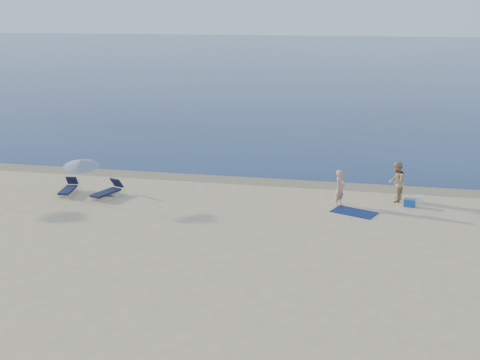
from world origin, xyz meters
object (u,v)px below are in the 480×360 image
at_px(blue_cooler, 410,203).
at_px(umbrella_near, 81,163).
at_px(person_left, 340,188).
at_px(person_right, 396,182).

distance_m(blue_cooler, umbrella_near, 14.74).
height_order(person_left, person_right, person_right).
bearing_deg(person_right, umbrella_near, -66.92).
bearing_deg(blue_cooler, person_right, 141.53).
relative_size(person_right, blue_cooler, 3.78).
distance_m(person_right, umbrella_near, 14.21).
distance_m(person_left, blue_cooler, 3.17).
relative_size(blue_cooler, umbrella_near, 0.23).
xyz_separation_m(person_right, blue_cooler, (0.59, -0.67, -0.74)).
relative_size(person_right, umbrella_near, 0.87).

